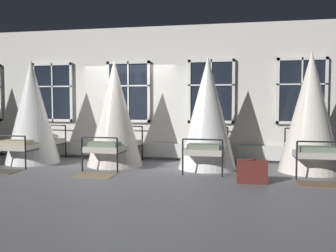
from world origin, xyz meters
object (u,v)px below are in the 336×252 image
cot_fourth (208,114)px  cot_second (32,113)px  cot_third (115,115)px  suitcase_dark (252,172)px  cot_fifth (311,113)px

cot_fourth → cot_second: bearing=91.8°
cot_third → suitcase_dark: bearing=-112.5°
cot_fourth → suitcase_dark: 2.01m
cot_fourth → suitcase_dark: bearing=-145.0°
cot_fourth → cot_fifth: size_ratio=0.98×
cot_second → cot_fifth: (6.61, 0.05, 0.02)m
cot_second → cot_fifth: 6.62m
cot_second → suitcase_dark: size_ratio=4.55×
cot_second → cot_third: (2.16, 0.03, -0.03)m
cot_fourth → cot_fifth: cot_fifth is taller
cot_second → cot_fifth: bearing=-88.3°
cot_fourth → suitcase_dark: cot_fourth is taller
cot_second → cot_fifth: size_ratio=0.98×
cot_fifth → suitcase_dark: size_ratio=4.63×
cot_second → suitcase_dark: (5.35, -1.39, -1.03)m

